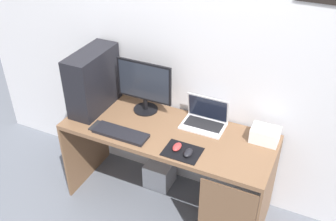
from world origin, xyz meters
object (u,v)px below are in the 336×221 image
at_px(projector, 265,135).
at_px(mouse_right, 188,153).
at_px(monitor, 144,86).
at_px(pc_tower, 93,80).
at_px(keyboard, 121,133).
at_px(subwoofer, 160,173).
at_px(mouse_left, 177,147).
at_px(laptop, 205,119).
at_px(cell_phone, 97,126).

bearing_deg(projector, mouse_right, -138.93).
bearing_deg(mouse_right, monitor, 145.12).
bearing_deg(pc_tower, monitor, 17.33).
bearing_deg(mouse_right, keyboard, 179.47).
height_order(pc_tower, projector, pc_tower).
distance_m(projector, mouse_right, 0.58).
xyz_separation_m(projector, keyboard, (-0.98, -0.38, -0.04)).
xyz_separation_m(pc_tower, subwoofer, (0.51, 0.12, -0.88)).
height_order(mouse_left, subwoofer, mouse_left).
distance_m(laptop, mouse_right, 0.39).
xyz_separation_m(mouse_right, subwoofer, (-0.41, 0.37, -0.66)).
relative_size(mouse_left, cell_phone, 0.74).
xyz_separation_m(monitor, projector, (0.97, 0.01, -0.17)).
bearing_deg(pc_tower, mouse_left, -15.13).
relative_size(mouse_left, subwoofer, 0.42).
relative_size(projector, subwoofer, 0.87).
height_order(pc_tower, monitor, pc_tower).
relative_size(laptop, keyboard, 0.78).
distance_m(mouse_left, cell_phone, 0.67).
bearing_deg(keyboard, pc_tower, 147.30).
bearing_deg(laptop, cell_phone, -152.82).
bearing_deg(cell_phone, projector, 16.99).
bearing_deg(laptop, mouse_left, -100.49).
distance_m(laptop, subwoofer, 0.78).
distance_m(pc_tower, cell_phone, 0.37).
height_order(laptop, keyboard, laptop).
bearing_deg(mouse_right, mouse_left, 165.26).
bearing_deg(monitor, pc_tower, -162.67).
height_order(mouse_right, subwoofer, mouse_right).
relative_size(pc_tower, cell_phone, 3.79).
bearing_deg(monitor, mouse_left, -38.37).
bearing_deg(cell_phone, mouse_right, -1.07).
bearing_deg(pc_tower, projector, 5.55).
bearing_deg(mouse_left, keyboard, -177.44).
distance_m(laptop, mouse_left, 0.37).
distance_m(projector, keyboard, 1.05).
distance_m(pc_tower, keyboard, 0.51).
bearing_deg(laptop, pc_tower, -170.89).
distance_m(pc_tower, laptop, 0.93).
relative_size(mouse_right, cell_phone, 0.74).
xyz_separation_m(mouse_left, subwoofer, (-0.31, 0.34, -0.66)).
distance_m(pc_tower, mouse_left, 0.88).
bearing_deg(mouse_left, projector, 33.77).
bearing_deg(projector, pc_tower, -174.45).
bearing_deg(projector, mouse_left, -146.23).
bearing_deg(keyboard, cell_phone, 177.59).
xyz_separation_m(mouse_right, cell_phone, (-0.76, 0.01, -0.02)).
bearing_deg(subwoofer, monitor, 178.97).
xyz_separation_m(laptop, subwoofer, (-0.38, -0.02, -0.68)).
relative_size(monitor, laptop, 1.40).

